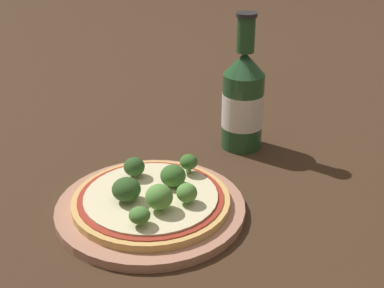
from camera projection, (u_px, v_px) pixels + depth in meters
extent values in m
plane|color=#3D2819|center=(161.00, 213.00, 0.69)|extent=(3.00, 3.00, 0.00)
cylinder|color=tan|center=(150.00, 210.00, 0.69)|extent=(0.24, 0.24, 0.01)
cylinder|color=tan|center=(151.00, 202.00, 0.68)|extent=(0.20, 0.20, 0.01)
cylinder|color=maroon|center=(151.00, 198.00, 0.68)|extent=(0.19, 0.19, 0.00)
cylinder|color=beige|center=(150.00, 197.00, 0.68)|extent=(0.17, 0.17, 0.00)
cylinder|color=#6B8E51|center=(159.00, 206.00, 0.65)|extent=(0.01, 0.01, 0.01)
ellipsoid|color=#568E3D|center=(159.00, 197.00, 0.64)|extent=(0.03, 0.03, 0.03)
cylinder|color=#6B8E51|center=(127.00, 198.00, 0.67)|extent=(0.01, 0.01, 0.01)
ellipsoid|color=#2D5123|center=(126.00, 189.00, 0.66)|extent=(0.04, 0.04, 0.03)
cylinder|color=#6B8E51|center=(187.00, 200.00, 0.66)|extent=(0.01, 0.01, 0.01)
ellipsoid|color=#568E3D|center=(187.00, 193.00, 0.66)|extent=(0.03, 0.03, 0.02)
cylinder|color=#6B8E51|center=(173.00, 183.00, 0.70)|extent=(0.01, 0.01, 0.01)
ellipsoid|color=#386628|center=(173.00, 176.00, 0.69)|extent=(0.03, 0.03, 0.03)
cylinder|color=#6B8E51|center=(189.00, 169.00, 0.73)|extent=(0.01, 0.01, 0.01)
ellipsoid|color=#386628|center=(189.00, 162.00, 0.72)|extent=(0.02, 0.02, 0.02)
cylinder|color=#6B8E51|center=(135.00, 174.00, 0.72)|extent=(0.01, 0.01, 0.01)
ellipsoid|color=#2D5123|center=(134.00, 167.00, 0.71)|extent=(0.03, 0.03, 0.03)
cylinder|color=#6B8E51|center=(140.00, 222.00, 0.62)|extent=(0.01, 0.01, 0.01)
ellipsoid|color=#477A33|center=(140.00, 215.00, 0.61)|extent=(0.03, 0.03, 0.02)
cylinder|color=#234C28|center=(242.00, 111.00, 0.84)|extent=(0.06, 0.06, 0.12)
cylinder|color=silver|center=(242.00, 110.00, 0.84)|extent=(0.07, 0.07, 0.05)
cone|color=#234C28|center=(245.00, 63.00, 0.80)|extent=(0.06, 0.06, 0.03)
cylinder|color=#234C28|center=(246.00, 35.00, 0.78)|extent=(0.03, 0.03, 0.05)
cylinder|color=black|center=(247.00, 15.00, 0.77)|extent=(0.03, 0.03, 0.01)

